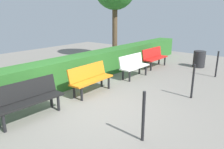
% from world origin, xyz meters
% --- Properties ---
extents(ground_plane, '(19.09, 19.09, 0.00)m').
position_xyz_m(ground_plane, '(0.00, 0.00, 0.00)').
color(ground_plane, gray).
extents(bench_red, '(1.57, 0.50, 0.86)m').
position_xyz_m(bench_red, '(-4.95, -0.82, 0.48)').
color(bench_red, red).
rests_on(bench_red, ground_plane).
extents(bench_white, '(1.39, 0.52, 0.86)m').
position_xyz_m(bench_white, '(-3.03, -0.68, 0.48)').
color(bench_white, white).
rests_on(bench_white, ground_plane).
extents(bench_orange, '(1.55, 0.51, 0.86)m').
position_xyz_m(bench_orange, '(-0.82, -0.79, 0.48)').
color(bench_orange, orange).
rests_on(bench_orange, ground_plane).
extents(bench_black, '(1.65, 0.52, 0.86)m').
position_xyz_m(bench_black, '(1.25, -0.79, 0.48)').
color(bench_black, black).
rests_on(bench_black, ground_plane).
extents(hedge_row, '(15.09, 0.79, 0.94)m').
position_xyz_m(hedge_row, '(-0.91, -1.89, 0.47)').
color(hedge_row, '#2D6B28').
rests_on(hedge_row, ground_plane).
extents(railing_post_near, '(0.06, 0.06, 1.00)m').
position_xyz_m(railing_post_near, '(-5.02, 1.78, 0.50)').
color(railing_post_near, black).
rests_on(railing_post_near, ground_plane).
extents(railing_post_mid, '(0.06, 0.06, 1.00)m').
position_xyz_m(railing_post_mid, '(-2.31, 1.78, 0.50)').
color(railing_post_mid, black).
rests_on(railing_post_mid, ground_plane).
extents(railing_post_far, '(0.06, 0.06, 1.00)m').
position_xyz_m(railing_post_far, '(0.42, 1.78, 0.50)').
color(railing_post_far, black).
rests_on(railing_post_far, ground_plane).
extents(trash_bin, '(0.52, 0.52, 0.73)m').
position_xyz_m(trash_bin, '(-6.23, 0.77, 0.37)').
color(trash_bin, '#262628').
rests_on(trash_bin, ground_plane).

